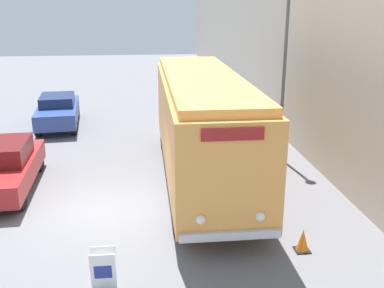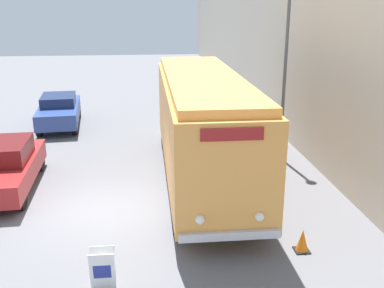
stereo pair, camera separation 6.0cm
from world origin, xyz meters
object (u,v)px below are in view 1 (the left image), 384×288
(parked_car_mid, at_px, (58,110))
(traffic_cone, at_px, (303,240))
(sign_board, at_px, (103,271))
(vintage_bus, at_px, (202,122))
(streetlamp, at_px, (286,47))
(parked_car_near, at_px, (2,167))

(parked_car_mid, bearing_deg, traffic_cone, -63.10)
(sign_board, bearing_deg, vintage_bus, 64.55)
(vintage_bus, bearing_deg, traffic_cone, -69.27)
(parked_car_mid, bearing_deg, sign_board, -82.15)
(parked_car_mid, xyz_separation_m, traffic_cone, (7.82, -12.30, -0.51))
(streetlamp, relative_size, traffic_cone, 11.49)
(parked_car_near, relative_size, parked_car_mid, 0.98)
(parked_car_mid, bearing_deg, vintage_bus, -56.80)
(streetlamp, distance_m, parked_car_mid, 11.35)
(sign_board, relative_size, streetlamp, 0.14)
(sign_board, xyz_separation_m, parked_car_mid, (-3.18, 13.36, 0.33))
(sign_board, relative_size, parked_car_mid, 0.20)
(sign_board, xyz_separation_m, parked_car_near, (-3.60, 5.69, 0.32))
(parked_car_near, bearing_deg, vintage_bus, -0.69)
(parked_car_near, height_order, parked_car_mid, parked_car_near)
(traffic_cone, bearing_deg, streetlamp, 78.01)
(streetlamp, height_order, parked_car_mid, streetlamp)
(streetlamp, bearing_deg, parked_car_near, -168.19)
(sign_board, height_order, traffic_cone, sign_board)
(vintage_bus, height_order, streetlamp, streetlamp)
(sign_board, distance_m, traffic_cone, 4.76)
(traffic_cone, bearing_deg, parked_car_mid, 122.45)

